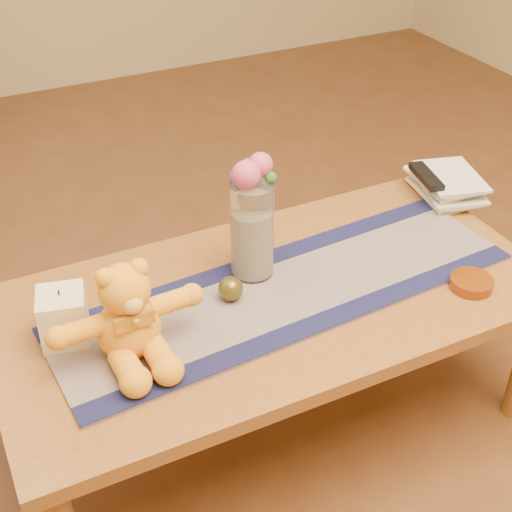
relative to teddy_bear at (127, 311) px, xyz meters
name	(u,v)px	position (x,y,z in m)	size (l,w,h in m)	color
floor	(272,416)	(0.39, 0.05, -0.57)	(5.50, 5.50, 0.00)	#502C17
coffee_table_top	(274,299)	(0.39, 0.05, -0.14)	(1.40, 0.70, 0.04)	brown
table_leg_bl	(12,370)	(-0.25, 0.34, -0.37)	(0.07, 0.07, 0.41)	brown
table_leg_br	(403,251)	(1.03, 0.34, -0.37)	(0.07, 0.07, 0.41)	brown
persian_runner	(288,291)	(0.42, 0.04, -0.12)	(1.20, 0.35, 0.01)	#191D46
runner_border_near	(320,322)	(0.43, -0.11, -0.11)	(1.20, 0.06, 0.00)	#14153D
runner_border_far	(259,261)	(0.41, 0.18, -0.11)	(1.20, 0.06, 0.00)	#14153D
teddy_bear	(127,311)	(0.00, 0.00, 0.00)	(0.33, 0.27, 0.23)	#FAA11F
pillar_candle	(64,317)	(-0.12, 0.10, -0.05)	(0.11, 0.11, 0.13)	#FFECBB
candle_wick	(59,293)	(-0.12, 0.10, 0.02)	(0.00, 0.00, 0.01)	black
glass_vase	(252,230)	(0.38, 0.15, 0.02)	(0.11, 0.11, 0.26)	silver
potpourri_fill	(252,243)	(0.38, 0.15, -0.02)	(0.09, 0.09, 0.18)	beige
rose_left	(246,175)	(0.36, 0.14, 0.18)	(0.07, 0.07, 0.07)	#CE4872
rose_right	(260,164)	(0.40, 0.15, 0.19)	(0.06, 0.06, 0.06)	#CE4872
blue_flower_back	(249,167)	(0.39, 0.18, 0.18)	(0.04, 0.04, 0.04)	#5357B5
blue_flower_side	(237,176)	(0.35, 0.17, 0.17)	(0.04, 0.04, 0.04)	#5357B5
leaf_sprig	(271,178)	(0.42, 0.13, 0.17)	(0.03, 0.03, 0.03)	#33662D
bronze_ball	(231,289)	(0.28, 0.07, -0.08)	(0.06, 0.06, 0.06)	brown
book_bottom	(421,196)	(1.01, 0.27, -0.11)	(0.17, 0.22, 0.02)	#F3E9BB
book_lower	(424,191)	(1.01, 0.26, -0.09)	(0.16, 0.22, 0.02)	#F3E9BB
book_upper	(421,185)	(1.00, 0.27, -0.07)	(0.17, 0.22, 0.02)	#F3E9BB
book_top	(425,180)	(1.01, 0.26, -0.05)	(0.16, 0.22, 0.02)	#F3E9BB
tv_remote	(426,176)	(1.00, 0.26, -0.04)	(0.04, 0.16, 0.02)	black
amber_dish	(471,283)	(0.85, -0.15, -0.11)	(0.11, 0.11, 0.03)	#BF5914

